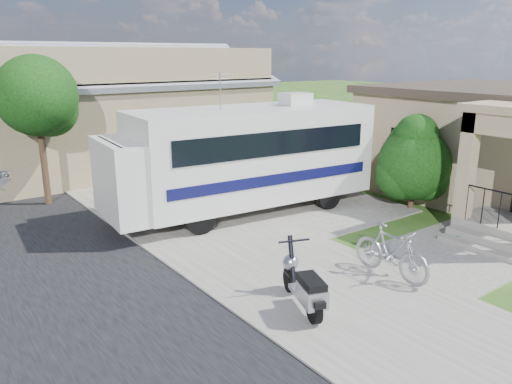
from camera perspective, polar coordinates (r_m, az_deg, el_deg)
ground at (r=11.21m, az=9.84°, el=-8.76°), size 120.00×120.00×0.00m
sidewalk_slab at (r=18.72m, az=-15.11°, el=0.92°), size 4.00×80.00×0.06m
driveway_slab at (r=15.27m, az=1.54°, el=-1.81°), size 7.00×6.00×0.05m
walk_slab at (r=12.91m, az=22.43°, el=-6.32°), size 4.00×3.00×0.05m
house at (r=18.63m, az=26.12°, el=5.31°), size 9.47×7.80×3.54m
warehouse at (r=22.38m, az=-16.92°, el=8.21°), size 12.50×8.40×5.04m
street_tree_a at (r=16.50m, az=-23.46°, el=9.67°), size 2.44×2.40×4.58m
motorhome at (r=14.48m, az=-1.47°, el=4.23°), size 8.08×3.18×4.05m
shrub at (r=15.68m, az=17.57°, el=3.42°), size 2.36×2.25×2.89m
scooter at (r=9.20m, az=5.53°, el=-10.69°), size 0.92×1.70×1.16m
bicycle at (r=10.78m, az=15.16°, el=-6.90°), size 0.58×1.87×1.11m
garden_hose at (r=13.64m, az=22.42°, el=-4.92°), size 0.36×0.36×0.16m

